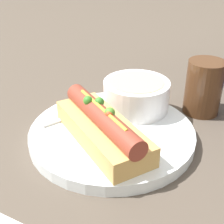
{
  "coord_description": "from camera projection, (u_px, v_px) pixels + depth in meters",
  "views": [
    {
      "loc": [
        0.35,
        -0.2,
        0.28
      ],
      "look_at": [
        0.0,
        0.0,
        0.05
      ],
      "focal_mm": 50.0,
      "sensor_mm": 36.0,
      "label": 1
    }
  ],
  "objects": [
    {
      "name": "soup_bowl",
      "position": [
        136.0,
        94.0,
        0.52
      ],
      "size": [
        0.11,
        0.11,
        0.05
      ],
      "color": "white",
      "rests_on": "dinner_plate"
    },
    {
      "name": "hot_dog",
      "position": [
        102.0,
        127.0,
        0.44
      ],
      "size": [
        0.18,
        0.07,
        0.06
      ],
      "rotation": [
        0.0,
        0.0,
        -0.01
      ],
      "color": "tan",
      "rests_on": "dinner_plate"
    },
    {
      "name": "dinner_plate",
      "position": [
        112.0,
        133.0,
        0.48
      ],
      "size": [
        0.25,
        0.25,
        0.02
      ],
      "color": "white",
      "rests_on": "ground_plane"
    },
    {
      "name": "spoon",
      "position": [
        102.0,
        106.0,
        0.54
      ],
      "size": [
        0.03,
        0.15,
        0.01
      ],
      "rotation": [
        0.0,
        0.0,
        1.65
      ],
      "color": "#B7B7BC",
      "rests_on": "dinner_plate"
    },
    {
      "name": "ground_plane",
      "position": [
        112.0,
        138.0,
        0.49
      ],
      "size": [
        4.0,
        4.0,
        0.0
      ],
      "primitive_type": "plane",
      "color": "#4C4238"
    },
    {
      "name": "drinking_glass",
      "position": [
        204.0,
        87.0,
        0.54
      ],
      "size": [
        0.06,
        0.06,
        0.1
      ],
      "color": "#4C2D19",
      "rests_on": "ground_plane"
    }
  ]
}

